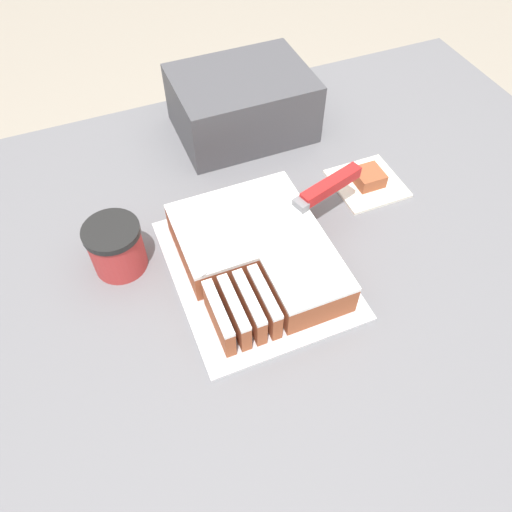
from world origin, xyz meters
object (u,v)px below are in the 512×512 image
(cake_board, at_px, (256,268))
(coffee_cup, at_px, (116,247))
(cake, at_px, (257,252))
(brownie, at_px, (368,177))
(knife, at_px, (315,196))
(storage_box, at_px, (242,104))

(cake_board, bearing_deg, coffee_cup, 154.84)
(cake, relative_size, coffee_cup, 3.00)
(cake_board, distance_m, brownie, 0.30)
(cake_board, height_order, knife, knife)
(cake_board, bearing_deg, knife, 22.54)
(storage_box, bearing_deg, brownie, -57.54)
(cake, bearing_deg, coffee_cup, 157.01)
(knife, height_order, brownie, knife)
(cake, height_order, knife, knife)
(cake, distance_m, brownie, 0.29)
(cake, bearing_deg, storage_box, 72.47)
(knife, bearing_deg, brownie, -176.39)
(cake_board, relative_size, knife, 0.97)
(cake, xyz_separation_m, brownie, (0.27, 0.10, -0.02))
(brownie, height_order, storage_box, storage_box)
(brownie, xyz_separation_m, storage_box, (-0.16, 0.25, 0.04))
(coffee_cup, bearing_deg, cake_board, -25.16)
(coffee_cup, distance_m, storage_box, 0.42)
(knife, height_order, coffee_cup, same)
(knife, xyz_separation_m, coffee_cup, (-0.34, 0.04, -0.03))
(storage_box, bearing_deg, knife, -87.83)
(brownie, bearing_deg, coffee_cup, -178.51)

